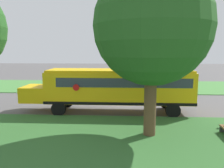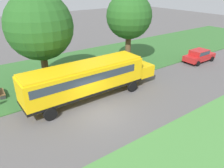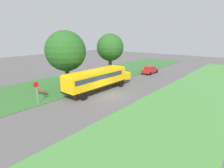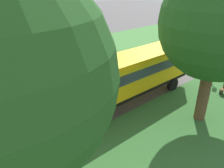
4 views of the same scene
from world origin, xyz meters
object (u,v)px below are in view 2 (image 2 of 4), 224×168
object	(u,v)px
oak_tree_roadside_mid	(129,17)
park_bench	(0,92)
school_bus	(88,78)
car_red_nearest	(199,55)
oak_tree_beside_bus	(40,26)

from	to	relation	value
oak_tree_roadside_mid	park_bench	world-z (taller)	oak_tree_roadside_mid
school_bus	car_red_nearest	xyz separation A→B (m)	(-0.10, 16.09, -1.05)
park_bench	car_red_nearest	bearing A→B (deg)	78.25
school_bus	oak_tree_roadside_mid	distance (m)	10.11
oak_tree_beside_bus	oak_tree_roadside_mid	distance (m)	10.07
park_bench	oak_tree_roadside_mid	bearing A→B (deg)	89.60
school_bus	oak_tree_beside_bus	size ratio (longest dim) A/B	1.43
oak_tree_beside_bus	park_bench	size ratio (longest dim) A/B	5.35
oak_tree_roadside_mid	park_bench	bearing A→B (deg)	-90.40
school_bus	oak_tree_beside_bus	bearing A→B (deg)	-157.74
oak_tree_beside_bus	park_bench	bearing A→B (deg)	-91.12
car_red_nearest	oak_tree_beside_bus	bearing A→B (deg)	-104.19
car_red_nearest	park_bench	distance (m)	22.75
oak_tree_beside_bus	park_bench	world-z (taller)	oak_tree_beside_bus
oak_tree_roadside_mid	park_bench	size ratio (longest dim) A/B	5.13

